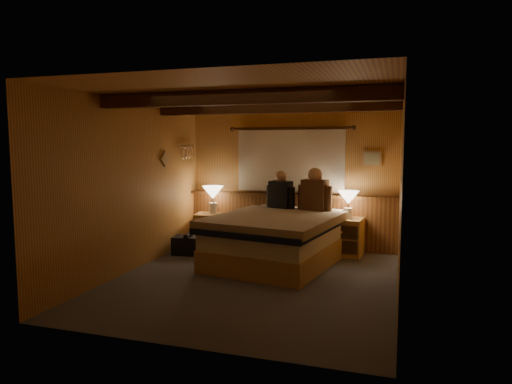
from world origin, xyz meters
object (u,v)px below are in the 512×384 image
at_px(duffel_bag, 189,245).
at_px(nightstand_left, 211,229).
at_px(lamp_right, 348,199).
at_px(person_left, 281,193).
at_px(lamp_left, 213,194).
at_px(person_right, 315,193).
at_px(bed, 277,238).
at_px(nightstand_right, 345,237).

bearing_deg(duffel_bag, nightstand_left, 76.59).
height_order(lamp_right, duffel_bag, lamp_right).
bearing_deg(person_left, lamp_left, -167.14).
xyz_separation_m(nightstand_left, lamp_right, (2.38, -0.01, 0.63)).
height_order(lamp_left, person_right, person_right).
height_order(nightstand_left, person_left, person_left).
bearing_deg(person_left, bed, -62.11).
relative_size(nightstand_right, person_left, 0.93).
xyz_separation_m(lamp_left, person_right, (1.84, -0.19, 0.10)).
distance_m(bed, person_right, 1.02).
relative_size(lamp_right, duffel_bag, 0.84).
bearing_deg(lamp_right, bed, -139.44).
bearing_deg(lamp_left, person_right, -6.04).
height_order(lamp_left, duffel_bag, lamp_left).
bearing_deg(lamp_left, person_left, -4.59).
xyz_separation_m(lamp_left, lamp_right, (2.35, -0.05, 0.00)).
bearing_deg(nightstand_right, duffel_bag, -158.54).
relative_size(person_right, duffel_bag, 1.36).
distance_m(bed, duffel_bag, 1.53).
relative_size(nightstand_right, lamp_right, 1.37).
bearing_deg(person_right, lamp_left, -171.53).
height_order(nightstand_left, duffel_bag, nightstand_left).
bearing_deg(person_right, nightstand_left, -170.15).
distance_m(person_left, person_right, 0.60).
distance_m(nightstand_right, duffel_bag, 2.53).
xyz_separation_m(bed, duffel_bag, (-1.51, 0.10, -0.23)).
height_order(nightstand_left, nightstand_right, nightstand_right).
bearing_deg(nightstand_left, nightstand_right, -10.35).
relative_size(nightstand_left, duffel_bag, 1.13).
relative_size(nightstand_right, person_right, 0.85).
distance_m(lamp_left, lamp_right, 2.35).
distance_m(lamp_right, person_right, 0.54).
bearing_deg(lamp_right, person_left, -177.31).
bearing_deg(nightstand_left, bed, -40.22).
bearing_deg(duffel_bag, lamp_right, 9.47).
bearing_deg(lamp_left, duffel_bag, -98.29).
bearing_deg(nightstand_left, lamp_left, 46.54).
bearing_deg(lamp_right, person_right, -164.14).
xyz_separation_m(nightstand_left, lamp_left, (0.03, 0.04, 0.62)).
bearing_deg(person_right, bed, -108.90).
bearing_deg(duffel_bag, nightstand_right, 9.60).
bearing_deg(nightstand_right, person_right, -158.45).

